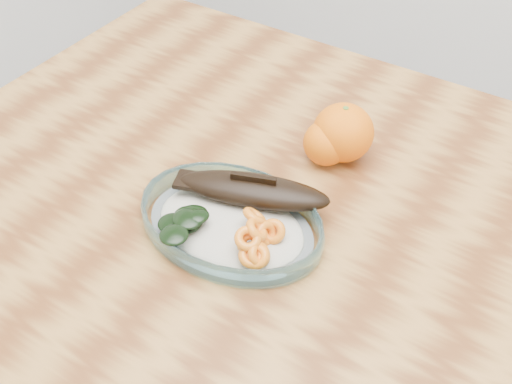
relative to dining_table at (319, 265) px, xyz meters
The scene contains 4 objects.
dining_table is the anchor object (origin of this frame).
plated_meal 0.17m from the dining_table, 136.23° to the right, with size 0.47×0.47×0.08m.
orange_left 0.19m from the dining_table, 107.51° to the left, with size 0.09×0.09×0.09m, color #FF5605.
orange_right 0.17m from the dining_table, 117.60° to the left, with size 0.07×0.07×0.07m, color #FF5605.
Camera 1 is at (0.25, -0.56, 1.35)m, focal length 45.00 mm.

